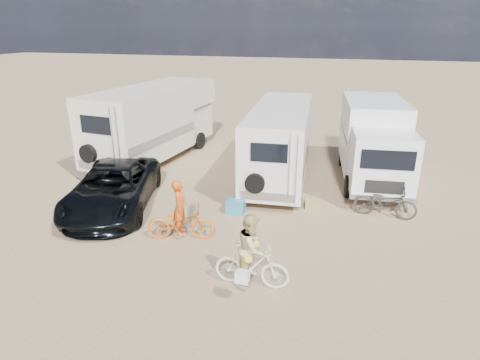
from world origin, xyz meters
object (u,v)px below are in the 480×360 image
(box_truck, at_px, (374,144))
(bike_parked, at_px, (385,202))
(bike_woman, at_px, (252,266))
(rv_main, at_px, (280,143))
(rv_left, at_px, (154,124))
(cooler, at_px, (236,207))
(crate, at_px, (312,203))
(rider_woman, at_px, (252,255))
(bike_man, at_px, (181,223))
(rider_man, at_px, (180,213))
(dark_suv, at_px, (113,188))

(box_truck, distance_m, bike_parked, 3.35)
(bike_woman, bearing_deg, rv_main, 4.60)
(rv_left, bearing_deg, box_truck, 4.17)
(cooler, height_order, crate, cooler)
(box_truck, xyz_separation_m, rider_woman, (-2.70, -7.87, -0.69))
(crate, bearing_deg, rv_main, 122.07)
(bike_parked, relative_size, crate, 4.38)
(bike_woman, bearing_deg, bike_man, 55.60)
(rv_left, distance_m, rider_man, 7.87)
(rv_left, xyz_separation_m, dark_suv, (1.21, -5.29, -0.88))
(bike_man, height_order, rider_woman, rider_woman)
(bike_man, height_order, bike_parked, bike_parked)
(rider_woman, relative_size, crate, 3.77)
(rv_left, xyz_separation_m, box_truck, (9.39, -0.34, -0.09))
(bike_woman, bearing_deg, rider_man, 55.60)
(rider_man, distance_m, cooler, 2.35)
(rider_woman, relative_size, bike_parked, 0.86)
(bike_man, relative_size, rider_man, 1.18)
(dark_suv, height_order, crate, dark_suv)
(rv_main, height_order, rv_left, rv_left)
(box_truck, distance_m, bike_woman, 8.38)
(bike_man, distance_m, bike_parked, 6.39)
(crate, bearing_deg, cooler, -154.53)
(rider_woman, bearing_deg, bike_man, 55.60)
(rv_main, xyz_separation_m, bike_parked, (3.90, -2.62, -0.90))
(cooler, bearing_deg, rider_man, -116.05)
(rider_man, relative_size, bike_parked, 0.84)
(rv_left, bearing_deg, rv_main, -2.28)
(bike_man, bearing_deg, crate, -62.47)
(dark_suv, relative_size, cooler, 8.95)
(rv_left, distance_m, bike_man, 7.91)
(bike_parked, distance_m, crate, 2.31)
(cooler, bearing_deg, bike_man, -116.05)
(bike_parked, bearing_deg, rv_left, 73.77)
(bike_man, relative_size, cooler, 3.25)
(bike_man, distance_m, rider_woman, 2.97)
(bike_woman, relative_size, cooler, 3.06)
(rv_main, relative_size, dark_suv, 1.36)
(rider_man, bearing_deg, crate, -62.47)
(dark_suv, relative_size, rider_man, 3.24)
(rv_left, height_order, bike_parked, rv_left)
(rider_man, height_order, bike_parked, rider_man)
(rider_man, bearing_deg, box_truck, -55.66)
(rider_woman, bearing_deg, bike_parked, -35.02)
(rv_main, height_order, bike_man, rv_main)
(box_truck, relative_size, cooler, 10.06)
(bike_woman, bearing_deg, crate, -11.41)
(rv_left, distance_m, box_truck, 9.40)
(bike_man, relative_size, crate, 4.32)
(rv_main, distance_m, bike_man, 6.04)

